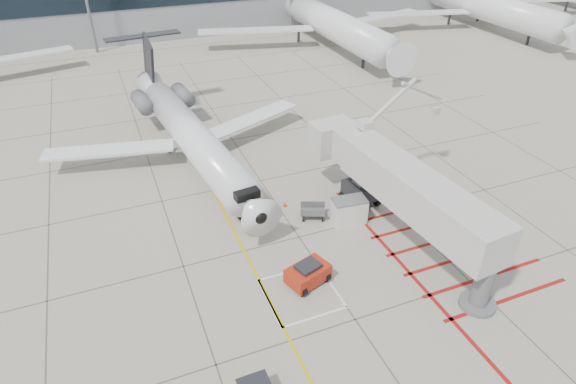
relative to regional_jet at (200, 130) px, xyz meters
name	(u,v)px	position (x,y,z in m)	size (l,w,h in m)	color
ground_plane	(324,274)	(3.94, -14.78, -4.02)	(260.00, 260.00, 0.00)	#9C9686
regional_jet	(200,130)	(0.00, 0.00, 0.00)	(24.31, 30.66, 8.03)	white
jet_bridge	(415,200)	(10.40, -14.31, -0.40)	(8.57, 18.08, 7.23)	beige
pushback_tug	(308,273)	(2.69, -15.05, -3.27)	(2.56, 1.60, 1.49)	#AC2510
baggage_cart	(313,211)	(5.76, -9.06, -3.46)	(1.77, 1.12, 1.12)	#4F4F54
ground_power_unit	(349,211)	(7.95, -10.41, -3.08)	(2.37, 1.38, 1.87)	silver
cone_nose	(261,221)	(2.02, -8.35, -3.77)	(0.36, 0.36, 0.50)	orange
cone_side	(285,204)	(4.43, -6.94, -3.80)	(0.31, 0.31, 0.44)	#EB3F0C
bg_aircraft_c	(324,0)	(25.79, 31.22, 2.11)	(36.77, 40.85, 12.26)	silver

